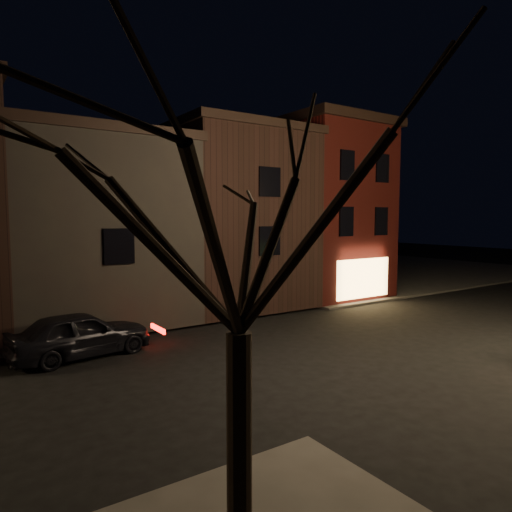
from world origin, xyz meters
The scene contains 7 objects.
ground centered at (0.00, 0.00, 0.00)m, with size 120.00×120.00×0.00m, color black.
sidewalk_far_right centered at (20.00, 20.00, 0.06)m, with size 30.00×30.00×0.12m, color #2D2B28.
corner_building centered at (8.00, 9.47, 5.40)m, with size 6.50×8.50×10.50m.
row_building_a centered at (1.50, 10.50, 4.83)m, with size 7.30×10.30×9.40m.
row_building_b centered at (-5.75, 10.50, 4.33)m, with size 7.80×10.30×8.40m.
bare_tree_left centered at (-8.00, -7.00, 5.43)m, with size 5.60×5.60×7.50m.
parked_car_a centered at (-7.62, 4.02, 0.81)m, with size 1.91×4.75×1.62m, color black.
Camera 1 is at (-11.27, -12.25, 4.86)m, focal length 32.00 mm.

